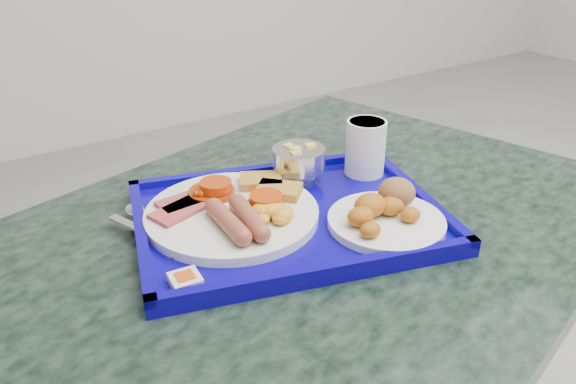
# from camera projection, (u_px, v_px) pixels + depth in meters

# --- Properties ---
(table) EXTENTS (1.30, 1.03, 0.71)m
(table) POSITION_uv_depth(u_px,v_px,m) (294.00, 326.00, 0.94)
(table) COLOR slate
(table) RESTS_ON floor
(tray) EXTENTS (0.54, 0.46, 0.03)m
(tray) POSITION_uv_depth(u_px,v_px,m) (288.00, 218.00, 0.88)
(tray) COLOR #0A038C
(tray) RESTS_ON table
(main_plate) EXTENTS (0.27, 0.27, 0.04)m
(main_plate) POSITION_uv_depth(u_px,v_px,m) (236.00, 210.00, 0.86)
(main_plate) COLOR white
(main_plate) RESTS_ON tray
(bread_plate) EXTENTS (0.18, 0.18, 0.06)m
(bread_plate) POSITION_uv_depth(u_px,v_px,m) (386.00, 213.00, 0.84)
(bread_plate) COLOR white
(bread_plate) RESTS_ON tray
(fruit_bowl) EXTENTS (0.09, 0.09, 0.06)m
(fruit_bowl) POSITION_uv_depth(u_px,v_px,m) (299.00, 159.00, 0.96)
(fruit_bowl) COLOR silver
(fruit_bowl) RESTS_ON tray
(juice_cup) EXTENTS (0.07, 0.07, 0.10)m
(juice_cup) POSITION_uv_depth(u_px,v_px,m) (366.00, 146.00, 0.98)
(juice_cup) COLOR white
(juice_cup) RESTS_ON tray
(spoon) EXTENTS (0.03, 0.18, 0.01)m
(spoon) POSITION_uv_depth(u_px,v_px,m) (141.00, 217.00, 0.86)
(spoon) COLOR silver
(spoon) RESTS_ON tray
(knife) EXTENTS (0.08, 0.19, 0.00)m
(knife) POSITION_uv_depth(u_px,v_px,m) (156.00, 236.00, 0.81)
(knife) COLOR silver
(knife) RESTS_ON tray
(jam_packet) EXTENTS (0.04, 0.04, 0.02)m
(jam_packet) POSITION_uv_depth(u_px,v_px,m) (185.00, 280.00, 0.71)
(jam_packet) COLOR white
(jam_packet) RESTS_ON tray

